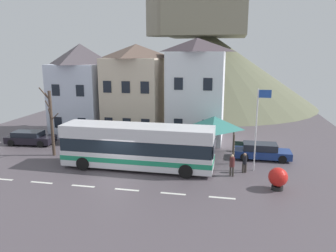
{
  "coord_description": "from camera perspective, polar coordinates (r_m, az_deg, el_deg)",
  "views": [
    {
      "loc": [
        7.85,
        -19.84,
        8.52
      ],
      "look_at": [
        2.79,
        5.5,
        2.69
      ],
      "focal_mm": 34.73,
      "sensor_mm": 36.0,
      "label": 1
    }
  ],
  "objects": [
    {
      "name": "parked_car_01",
      "position": [
        27.77,
        16.11,
        -4.28
      ],
      "size": [
        4.46,
        1.87,
        1.31
      ],
      "rotation": [
        0.0,
        0.0,
        0.0
      ],
      "color": "navy",
      "rests_on": "ground_plane"
    },
    {
      "name": "townhouse_00",
      "position": [
        35.74,
        -14.82,
        6.2
      ],
      "size": [
        5.09,
        6.2,
        9.45
      ],
      "color": "silver",
      "rests_on": "ground_plane"
    },
    {
      "name": "townhouse_02",
      "position": [
        32.0,
        5.0,
        6.28
      ],
      "size": [
        5.23,
        5.6,
        9.92
      ],
      "color": "white",
      "rests_on": "ground_plane"
    },
    {
      "name": "townhouse_01",
      "position": [
        33.95,
        -5.51,
        6.19
      ],
      "size": [
        5.48,
        6.95,
        9.4
      ],
      "color": "beige",
      "rests_on": "ground_plane"
    },
    {
      "name": "bus_shelter",
      "position": [
        27.0,
        8.09,
        0.57
      ],
      "size": [
        3.6,
        3.6,
        3.45
      ],
      "color": "#473D33",
      "rests_on": "ground_plane"
    },
    {
      "name": "pedestrian_00",
      "position": [
        24.29,
        13.3,
        -6.21
      ],
      "size": [
        0.34,
        0.31,
        1.49
      ],
      "color": "#38332D",
      "rests_on": "ground_plane"
    },
    {
      "name": "flagpole",
      "position": [
        24.17,
        15.46,
        0.43
      ],
      "size": [
        0.95,
        0.1,
        6.07
      ],
      "color": "silver",
      "rests_on": "ground_plane"
    },
    {
      "name": "bare_tree_00",
      "position": [
        28.71,
        -19.79,
        0.75
      ],
      "size": [
        1.67,
        1.61,
        5.77
      ],
      "color": "#47382D",
      "rests_on": "ground_plane"
    },
    {
      "name": "hilltop_castle",
      "position": [
        55.56,
        6.48,
        10.77
      ],
      "size": [
        35.86,
        35.86,
        21.28
      ],
      "color": "#60624B",
      "rests_on": "ground_plane"
    },
    {
      "name": "transit_bus",
      "position": [
        24.34,
        -5.38,
        -3.69
      ],
      "size": [
        11.4,
        2.78,
        3.31
      ],
      "rotation": [
        0.0,
        0.0,
        -0.01
      ],
      "color": "silver",
      "rests_on": "ground_plane"
    },
    {
      "name": "parked_car_02",
      "position": [
        30.72,
        -12.31,
        -2.41
      ],
      "size": [
        4.64,
        2.16,
        1.35
      ],
      "rotation": [
        0.0,
        0.0,
        0.08
      ],
      "color": "#305737",
      "rests_on": "ground_plane"
    },
    {
      "name": "harbour_buoy",
      "position": [
        21.94,
        18.74,
        -8.59
      ],
      "size": [
        1.21,
        1.21,
        1.46
      ],
      "color": "black",
      "rests_on": "ground_plane"
    },
    {
      "name": "parked_car_00",
      "position": [
        33.57,
        -23.06,
        -1.91
      ],
      "size": [
        4.53,
        2.21,
        1.27
      ],
      "rotation": [
        0.0,
        0.0,
        0.07
      ],
      "color": "black",
      "rests_on": "ground_plane"
    },
    {
      "name": "ground_plane",
      "position": [
        22.99,
        -9.67,
        -9.31
      ],
      "size": [
        40.0,
        60.0,
        0.07
      ],
      "color": "#50484F"
    },
    {
      "name": "pedestrian_01",
      "position": [
        23.38,
        11.17,
        -6.47
      ],
      "size": [
        0.36,
        0.36,
        1.59
      ],
      "color": "#38332D",
      "rests_on": "ground_plane"
    },
    {
      "name": "public_bench",
      "position": [
        29.44,
        12.87,
        -3.49
      ],
      "size": [
        1.54,
        0.48,
        0.87
      ],
      "color": "#33473D",
      "rests_on": "ground_plane"
    }
  ]
}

